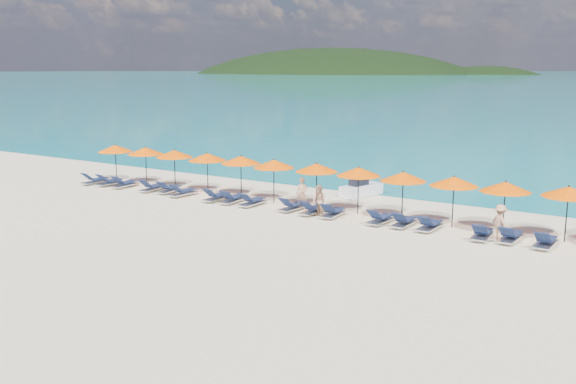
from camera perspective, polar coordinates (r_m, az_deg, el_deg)
The scene contains 37 objects.
ground at distance 26.96m, azimuth -3.47°, elevation -3.53°, with size 1400.00×1400.00×0.00m, color beige.
headland_main at distance 645.18m, azimuth 3.56°, elevation 7.07°, with size 374.00×242.00×126.50m.
headland_small at distance 605.54m, azimuth 17.07°, elevation 6.64°, with size 162.00×126.00×85.50m.
jetski at distance 34.40m, azimuth 6.50°, elevation 0.25°, with size 1.53×2.70×0.91m.
beachgoer_a at distance 30.73m, azimuth 1.25°, elevation -0.17°, with size 0.58×0.38×1.60m, color tan.
beachgoer_b at distance 29.34m, azimuth 2.78°, elevation -0.82°, with size 0.73×0.42×1.49m, color tan.
beachgoer_c at distance 26.85m, azimuth 18.34°, elevation -2.57°, with size 0.93×0.43×1.43m, color tan.
umbrella_0 at distance 39.56m, azimuth -15.11°, elevation 3.76°, with size 2.10×2.10×2.28m.
umbrella_1 at distance 37.97m, azimuth -12.56°, elevation 3.59°, with size 2.10×2.10×2.28m.
umbrella_2 at distance 36.39m, azimuth -10.08°, elevation 3.37°, with size 2.10×2.10×2.28m.
umbrella_3 at distance 34.83m, azimuth -7.20°, elevation 3.11°, with size 2.10×2.10×2.28m.
umbrella_4 at distance 33.56m, azimuth -4.21°, elevation 2.87°, with size 2.10×2.10×2.28m.
umbrella_5 at distance 32.10m, azimuth -1.27°, elevation 2.52°, with size 2.10×2.10×2.28m.
umbrella_6 at distance 30.89m, azimuth 2.56°, elevation 2.18°, with size 2.10×2.10×2.28m.
umbrella_7 at distance 29.87m, azimuth 6.29°, elevation 1.81°, with size 2.10×2.10×2.28m.
umbrella_8 at distance 28.80m, azimuth 10.20°, elevation 1.36°, with size 2.10×2.10×2.28m.
umbrella_9 at distance 28.06m, azimuth 14.55°, elevation 0.92°, with size 2.10×2.10×2.28m.
umbrella_10 at distance 27.40m, azimuth 18.77°, elevation 0.45°, with size 2.10×2.10×2.28m.
umbrella_11 at distance 27.20m, azimuth 23.67°, elevation 0.03°, with size 2.10×2.10×2.28m.
lounger_0 at distance 39.34m, azimuth -16.78°, elevation 1.01°, with size 0.75×1.74×0.66m.
lounger_1 at distance 38.62m, azimuth -15.57°, elevation 0.89°, with size 0.70×1.73×0.66m.
lounger_2 at distance 37.75m, azimuth -14.35°, elevation 0.73°, with size 0.72×1.73×0.66m.
lounger_3 at distance 36.26m, azimuth -12.02°, elevation 0.41°, with size 0.75×1.74×0.66m.
lounger_4 at distance 35.59m, azimuth -10.52°, elevation 0.27°, with size 0.77×1.75×0.66m.
lounger_5 at distance 34.58m, azimuth -9.36°, elevation -0.00°, with size 0.77×1.75×0.66m.
lounger_6 at distance 33.11m, azimuth -6.42°, elevation -0.41°, with size 0.65×1.71×0.66m.
lounger_7 at distance 32.50m, azimuth -4.98°, elevation -0.60°, with size 0.77×1.75×0.66m.
lounger_8 at distance 31.79m, azimuth -3.23°, elevation -0.84°, with size 0.65×1.71×0.66m.
lounger_9 at distance 30.65m, azimuth 0.38°, elevation -1.27°, with size 0.76×1.75×0.66m.
lounger_10 at distance 29.97m, azimuth 2.23°, elevation -1.57°, with size 0.70×1.73×0.66m.
lounger_11 at distance 29.46m, azimuth 3.99°, elevation -1.81°, with size 0.73×1.74×0.66m.
lounger_12 at distance 28.42m, azimuth 8.19°, elevation -2.37°, with size 0.73×1.74×0.66m.
lounger_13 at distance 28.09m, azimuth 10.25°, elevation -2.60°, with size 0.63×1.70×0.66m.
lounger_14 at distance 27.68m, azimuth 12.47°, elevation -2.89°, with size 0.69×1.72×0.66m.
lounger_15 at distance 26.83m, azimuth 16.88°, elevation -3.56°, with size 0.74×1.74×0.66m.
lounger_16 at distance 26.75m, azimuth 19.15°, elevation -3.74°, with size 0.70×1.73×0.66m.
lounger_17 at distance 26.42m, azimuth 21.91°, elevation -4.11°, with size 0.67×1.72×0.66m.
Camera 1 is at (15.51, -20.98, 6.79)m, focal length 40.00 mm.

